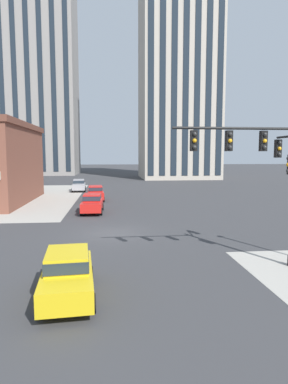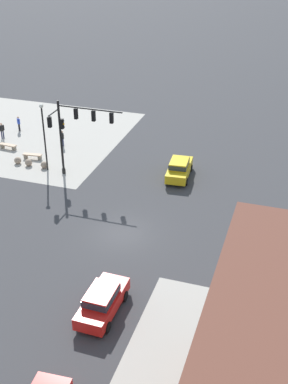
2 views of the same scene
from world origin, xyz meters
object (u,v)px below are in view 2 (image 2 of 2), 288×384
bollard_sphere_curb_a (44,165)px  bench_mid_block (8,146)px  bollard_sphere_curb_b (29,163)px  pedestrian_at_curb (62,137)px  pedestrian_walking_east (19,123)px  pedestrian_near_bench (2,130)px  car_cross_eastbound (102,300)px  traffic_signal_main (72,127)px  bollard_sphere_curb_c (18,160)px  bench_near_signal (33,156)px  car_main_southbound_far (179,168)px  street_lamp_corner_near (44,130)px

bollard_sphere_curb_a → bench_mid_block: 6.03m
bollard_sphere_curb_b → pedestrian_at_curb: 5.19m
bench_mid_block → pedestrian_walking_east: 4.74m
pedestrian_walking_east → bollard_sphere_curb_b: bearing=125.6°
pedestrian_near_bench → car_cross_eastbound: bearing=133.2°
pedestrian_at_curb → pedestrian_walking_east: (6.16, -2.15, -0.00)m
bollard_sphere_curb_b → traffic_signal_main: bearing=173.3°
bollard_sphere_curb_c → pedestrian_walking_east: pedestrian_walking_east is taller
bollard_sphere_curb_a → pedestrian_at_curb: 5.11m
bollard_sphere_curb_a → bench_mid_block: bearing=-26.4°
bollard_sphere_curb_c → car_cross_eastbound: 21.97m
bench_near_signal → pedestrian_walking_east: 7.52m
traffic_signal_main → bollard_sphere_curb_b: 6.64m
bench_near_signal → bench_mid_block: same height
pedestrian_at_curb → car_cross_eastbound: bearing=121.4°
car_main_southbound_far → car_cross_eastbound: same height
street_lamp_corner_near → car_cross_eastbound: (-11.77, 15.74, -2.91)m
pedestrian_walking_east → car_cross_eastbound: car_cross_eastbound is taller
traffic_signal_main → pedestrian_at_curb: bearing=-54.6°
traffic_signal_main → pedestrian_near_bench: traffic_signal_main is taller
pedestrian_walking_east → car_cross_eastbound: size_ratio=0.37×
bench_mid_block → pedestrian_at_curb: pedestrian_at_curb is taller
traffic_signal_main → car_cross_eastbound: (-8.80, 15.36, -3.71)m
bench_near_signal → street_lamp_corner_near: (-2.43, 1.65, 3.50)m
bollard_sphere_curb_a → pedestrian_near_bench: 8.75m
pedestrian_at_curb → traffic_signal_main: bearing=125.4°
bollard_sphere_curb_b → pedestrian_at_curb: pedestrian_at_curb is taller
pedestrian_near_bench → car_cross_eastbound: 28.49m
bench_mid_block → traffic_signal_main: bearing=159.5°
traffic_signal_main → bench_near_signal: 7.19m
pedestrian_walking_east → street_lamp_corner_near: size_ratio=0.26×
bench_mid_block → bollard_sphere_curb_c: bearing=135.1°
pedestrian_walking_east → car_main_southbound_far: car_main_southbound_far is taller
bollard_sphere_curb_b → bench_near_signal: 1.49m
traffic_signal_main → bench_near_signal: (5.40, -2.02, -4.31)m
bollard_sphere_curb_c → pedestrian_near_bench: bearing=-46.3°
bollard_sphere_curb_c → car_main_southbound_far: car_main_southbound_far is taller
bollard_sphere_curb_a → bollard_sphere_curb_c: 2.78m
bollard_sphere_curb_b → bench_mid_block: bollard_sphere_curb_b is taller
bench_near_signal → pedestrian_walking_east: bearing=-50.4°
pedestrian_walking_east → pedestrian_near_bench: bearing=77.4°
bollard_sphere_curb_a → bench_near_signal: bearing=-35.5°
pedestrian_near_bench → pedestrian_walking_east: 2.45m
bollard_sphere_curb_a → pedestrian_near_bench: pedestrian_near_bench is taller
street_lamp_corner_near → bollard_sphere_curb_b: bearing=-6.0°
car_main_southbound_far → bench_mid_block: bearing=-2.2°
bollard_sphere_curb_b → pedestrian_walking_east: size_ratio=0.40×
bollard_sphere_curb_a → bench_near_signal: (1.98, -1.41, 0.00)m
pedestrian_near_bench → pedestrian_walking_east: bearing=-102.6°
bollard_sphere_curb_a → bollard_sphere_curb_c: size_ratio=1.00×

